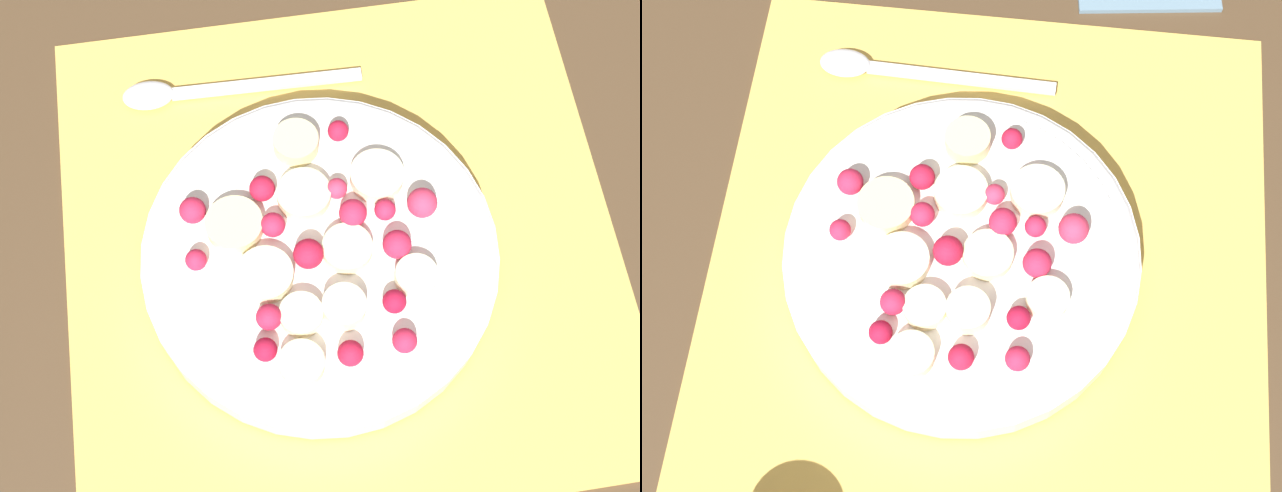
{
  "view_description": "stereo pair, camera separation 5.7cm",
  "coord_description": "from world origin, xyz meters",
  "views": [
    {
      "loc": [
        -0.24,
        0.05,
        0.57
      ],
      "look_at": [
        -0.02,
        0.02,
        0.04
      ],
      "focal_mm": 50.0,
      "sensor_mm": 36.0,
      "label": 1
    },
    {
      "loc": [
        -0.24,
        -0.01,
        0.57
      ],
      "look_at": [
        -0.02,
        0.02,
        0.04
      ],
      "focal_mm": 50.0,
      "sensor_mm": 36.0,
      "label": 2
    }
  ],
  "objects": [
    {
      "name": "ground_plane",
      "position": [
        0.0,
        0.0,
        0.0
      ],
      "size": [
        3.0,
        3.0,
        0.0
      ],
      "primitive_type": "plane",
      "color": "#4C3823"
    },
    {
      "name": "spoon",
      "position": [
        0.13,
        0.09,
        0.01
      ],
      "size": [
        0.03,
        0.18,
        0.01
      ],
      "rotation": [
        0.0,
        0.0,
        1.54
      ],
      "color": "silver",
      "rests_on": "placemat"
    },
    {
      "name": "fruit_bowl",
      "position": [
        -0.02,
        0.02,
        0.02
      ],
      "size": [
        0.24,
        0.24,
        0.05
      ],
      "color": "white",
      "rests_on": "placemat"
    },
    {
      "name": "placemat",
      "position": [
        0.0,
        0.0,
        0.0
      ],
      "size": [
        0.38,
        0.38,
        0.01
      ],
      "color": "#E0B251",
      "rests_on": "ground_plane"
    }
  ]
}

